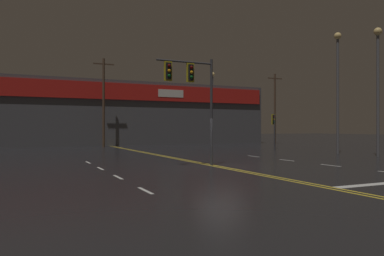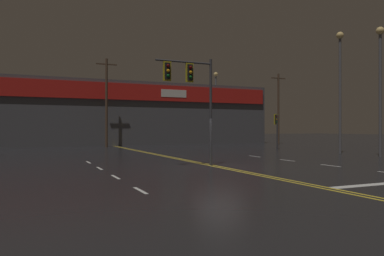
{
  "view_description": "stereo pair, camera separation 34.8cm",
  "coord_description": "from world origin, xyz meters",
  "px_view_note": "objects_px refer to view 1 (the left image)",
  "views": [
    {
      "loc": [
        -9.36,
        -16.76,
        1.97
      ],
      "look_at": [
        0.0,
        3.43,
        2.0
      ],
      "focal_mm": 35.0,
      "sensor_mm": 36.0,
      "label": 1
    },
    {
      "loc": [
        -9.04,
        -16.9,
        1.97
      ],
      "look_at": [
        0.0,
        3.43,
        2.0
      ],
      "focal_mm": 35.0,
      "sensor_mm": 36.0,
      "label": 2
    }
  ],
  "objects_px": {
    "streetlight_median_approach": "(338,76)",
    "streetlight_far_median": "(378,74)",
    "traffic_signal_corner_northeast": "(274,123)",
    "streetlight_near_right": "(213,98)",
    "traffic_signal_median": "(190,84)"
  },
  "relations": [
    {
      "from": "streetlight_near_right",
      "to": "streetlight_median_approach",
      "type": "bearing_deg",
      "value": -89.44
    },
    {
      "from": "streetlight_median_approach",
      "to": "streetlight_far_median",
      "type": "relative_size",
      "value": 1.06
    },
    {
      "from": "traffic_signal_median",
      "to": "streetlight_median_approach",
      "type": "xyz_separation_m",
      "value": [
        14.75,
        4.22,
        1.8
      ]
    },
    {
      "from": "traffic_signal_median",
      "to": "streetlight_near_right",
      "type": "distance_m",
      "value": 28.83
    },
    {
      "from": "traffic_signal_median",
      "to": "streetlight_median_approach",
      "type": "height_order",
      "value": "streetlight_median_approach"
    },
    {
      "from": "traffic_signal_median",
      "to": "streetlight_median_approach",
      "type": "relative_size",
      "value": 0.59
    },
    {
      "from": "traffic_signal_corner_northeast",
      "to": "streetlight_far_median",
      "type": "distance_m",
      "value": 11.49
    },
    {
      "from": "traffic_signal_median",
      "to": "streetlight_near_right",
      "type": "bearing_deg",
      "value": 59.64
    },
    {
      "from": "streetlight_near_right",
      "to": "streetlight_far_median",
      "type": "height_order",
      "value": "streetlight_near_right"
    },
    {
      "from": "traffic_signal_corner_northeast",
      "to": "streetlight_median_approach",
      "type": "xyz_separation_m",
      "value": [
        0.65,
        -7.28,
        3.64
      ]
    },
    {
      "from": "traffic_signal_corner_northeast",
      "to": "streetlight_near_right",
      "type": "height_order",
      "value": "streetlight_near_right"
    },
    {
      "from": "streetlight_median_approach",
      "to": "streetlight_far_median",
      "type": "bearing_deg",
      "value": -91.04
    },
    {
      "from": "streetlight_median_approach",
      "to": "streetlight_near_right",
      "type": "bearing_deg",
      "value": 90.56
    },
    {
      "from": "streetlight_median_approach",
      "to": "traffic_signal_corner_northeast",
      "type": "bearing_deg",
      "value": 95.08
    },
    {
      "from": "streetlight_near_right",
      "to": "streetlight_median_approach",
      "type": "height_order",
      "value": "streetlight_median_approach"
    }
  ]
}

